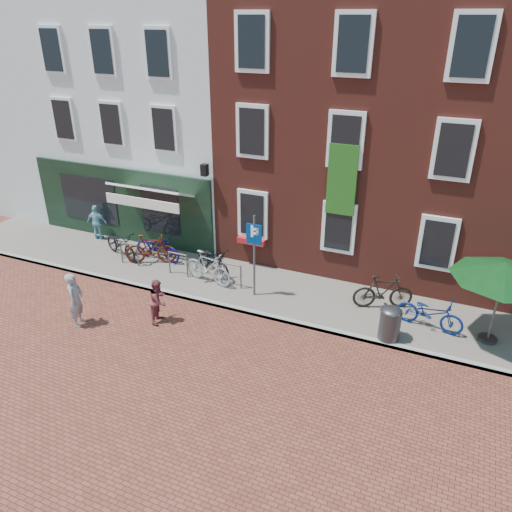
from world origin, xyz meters
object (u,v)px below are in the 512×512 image
at_px(bicycle_1, 151,249).
at_px(parking_sign, 254,246).
at_px(boy, 159,301).
at_px(cafe_person, 97,222).
at_px(litter_bin, 390,322).
at_px(bicycle_3, 208,267).
at_px(bicycle_4, 213,260).
at_px(parasol, 506,268).
at_px(woman, 76,299).
at_px(bicycle_0, 121,244).
at_px(bicycle_5, 383,292).
at_px(bicycle_6, 430,313).
at_px(bicycle_2, 158,247).

bearing_deg(bicycle_1, parking_sign, -120.87).
bearing_deg(boy, cafe_person, 45.46).
relative_size(litter_bin, bicycle_3, 0.59).
height_order(cafe_person, bicycle_4, cafe_person).
bearing_deg(litter_bin, boy, -165.65).
relative_size(parasol, bicycle_4, 1.44).
relative_size(woman, cafe_person, 1.18).
xyz_separation_m(bicycle_0, bicycle_1, (1.32, -0.01, 0.05)).
xyz_separation_m(bicycle_3, bicycle_4, (-0.14, 0.65, -0.05)).
xyz_separation_m(bicycle_5, bicycle_6, (1.41, -0.57, -0.05)).
relative_size(litter_bin, bicycle_5, 0.59).
xyz_separation_m(parasol, bicycle_4, (-8.72, 0.50, -1.75)).
xyz_separation_m(woman, bicycle_1, (-0.20, 4.00, -0.18)).
relative_size(bicycle_3, bicycle_4, 0.97).
distance_m(bicycle_4, bicycle_5, 5.73).
height_order(bicycle_2, bicycle_3, bicycle_3).
height_order(boy, cafe_person, cafe_person).
relative_size(cafe_person, bicycle_5, 0.77).
distance_m(parasol, cafe_person, 14.39).
height_order(woman, bicycle_2, woman).
relative_size(parasol, cafe_person, 1.92).
height_order(litter_bin, bicycle_3, bicycle_3).
distance_m(litter_bin, bicycle_1, 8.70).
bearing_deg(bicycle_1, boy, -165.08).
bearing_deg(litter_bin, bicycle_0, 172.45).
distance_m(bicycle_1, bicycle_6, 9.55).
distance_m(bicycle_0, bicycle_1, 1.32).
bearing_deg(bicycle_2, bicycle_3, -103.67).
distance_m(litter_bin, bicycle_0, 10.01).
xyz_separation_m(litter_bin, cafe_person, (-11.73, 2.25, 0.15)).
bearing_deg(woman, litter_bin, -91.84).
bearing_deg(cafe_person, bicycle_0, 142.00).
bearing_deg(woman, bicycle_5, -81.46).
xyz_separation_m(woman, bicycle_3, (2.34, 3.55, -0.18)).
relative_size(litter_bin, bicycle_6, 0.57).
xyz_separation_m(cafe_person, bicycle_3, (5.68, -1.40, -0.16)).
xyz_separation_m(parking_sign, bicycle_6, (5.27, 0.28, -1.23)).
bearing_deg(bicycle_1, bicycle_3, -122.89).
distance_m(boy, bicycle_0, 4.63).
relative_size(bicycle_2, bicycle_4, 1.00).
distance_m(parking_sign, bicycle_0, 5.76).
distance_m(cafe_person, bicycle_5, 11.28).
bearing_deg(bicycle_6, cafe_person, 93.08).
relative_size(bicycle_0, bicycle_4, 1.00).
relative_size(bicycle_4, bicycle_5, 1.03).
xyz_separation_m(bicycle_0, bicycle_4, (3.72, 0.19, 0.00)).
bearing_deg(bicycle_0, bicycle_3, -74.51).
height_order(bicycle_4, bicycle_6, same).
bearing_deg(bicycle_2, bicycle_5, -86.92).
distance_m(woman, bicycle_3, 4.26).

